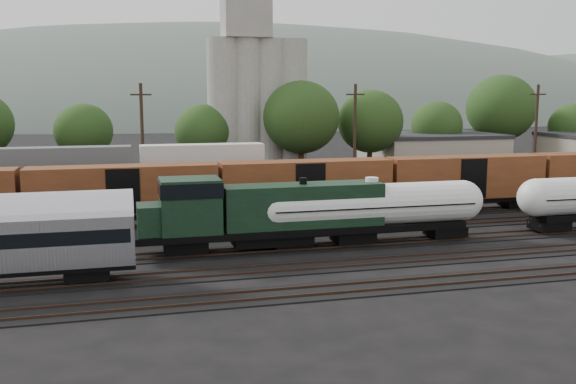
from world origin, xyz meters
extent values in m
plane|color=black|center=(0.00, 0.00, 0.00)|extent=(600.00, 600.00, 0.00)
cube|color=black|center=(0.00, -15.00, 0.04)|extent=(180.00, 3.20, 0.08)
cube|color=#382319|center=(0.00, -15.72, 0.12)|extent=(180.00, 0.08, 0.16)
cube|color=#382319|center=(0.00, -14.28, 0.12)|extent=(180.00, 0.08, 0.16)
cube|color=black|center=(0.00, -10.00, 0.04)|extent=(180.00, 3.20, 0.08)
cube|color=#382319|center=(0.00, -10.72, 0.12)|extent=(180.00, 0.08, 0.16)
cube|color=#382319|center=(0.00, -9.28, 0.12)|extent=(180.00, 0.08, 0.16)
cube|color=black|center=(0.00, -5.00, 0.04)|extent=(180.00, 3.20, 0.08)
cube|color=#382319|center=(0.00, -5.72, 0.12)|extent=(180.00, 0.08, 0.16)
cube|color=#382319|center=(0.00, -4.28, 0.12)|extent=(180.00, 0.08, 0.16)
cube|color=black|center=(0.00, 0.00, 0.04)|extent=(180.00, 3.20, 0.08)
cube|color=#382319|center=(0.00, -0.72, 0.12)|extent=(180.00, 0.08, 0.16)
cube|color=#382319|center=(0.00, 0.72, 0.12)|extent=(180.00, 0.08, 0.16)
cube|color=black|center=(0.00, 5.00, 0.04)|extent=(180.00, 3.20, 0.08)
cube|color=#382319|center=(0.00, 4.28, 0.12)|extent=(180.00, 0.08, 0.16)
cube|color=#382319|center=(0.00, 5.72, 0.12)|extent=(180.00, 0.08, 0.16)
cube|color=black|center=(0.00, 10.00, 0.04)|extent=(180.00, 3.20, 0.08)
cube|color=#382319|center=(0.00, 9.28, 0.12)|extent=(180.00, 0.08, 0.16)
cube|color=#382319|center=(0.00, 10.72, 0.12)|extent=(180.00, 0.08, 0.16)
cube|color=black|center=(0.00, 15.00, 0.04)|extent=(180.00, 3.20, 0.08)
cube|color=#382319|center=(0.00, 14.28, 0.12)|extent=(180.00, 0.08, 0.16)
cube|color=#382319|center=(0.00, 15.72, 0.12)|extent=(180.00, 0.08, 0.16)
cube|color=black|center=(-4.10, -5.00, 1.42)|extent=(18.91, 3.23, 0.44)
cube|color=black|center=(-4.10, -5.00, 0.92)|extent=(5.56, 2.45, 0.89)
cube|color=black|center=(-1.83, -5.00, 3.15)|extent=(11.34, 2.67, 3.00)
cube|color=black|center=(-9.78, -5.00, 3.48)|extent=(4.00, 3.23, 3.67)
cube|color=black|center=(-9.78, -5.00, 4.65)|extent=(4.12, 3.34, 1.00)
cube|color=black|center=(-12.42, -5.00, 2.65)|extent=(1.78, 2.67, 2.00)
cylinder|color=black|center=(-1.83, -5.00, 4.82)|extent=(0.56, 0.56, 0.56)
cube|color=black|center=(-10.15, -5.00, 0.70)|extent=(2.89, 2.22, 0.78)
cube|color=black|center=(1.95, -5.00, 0.70)|extent=(2.89, 2.22, 0.78)
cylinder|color=silver|center=(3.33, -5.00, 2.97)|extent=(14.71, 3.03, 3.03)
sphere|color=silver|center=(-4.02, -5.00, 2.97)|extent=(3.03, 3.03, 3.03)
sphere|color=silver|center=(10.69, -5.00, 2.97)|extent=(3.03, 3.03, 3.03)
cylinder|color=silver|center=(3.33, -5.00, 4.69)|extent=(0.94, 0.94, 0.52)
cube|color=black|center=(3.33, -5.00, 2.97)|extent=(15.04, 3.18, 0.08)
cube|color=black|center=(3.33, -5.00, 1.30)|extent=(14.21, 2.30, 0.52)
cube|color=black|center=(-2.68, -5.00, 0.67)|extent=(2.72, 2.09, 0.73)
cube|color=black|center=(9.35, -5.00, 0.67)|extent=(2.72, 2.09, 0.73)
sphere|color=silver|center=(17.12, -5.00, 2.91)|extent=(2.97, 2.97, 2.97)
cube|color=black|center=(18.43, -5.00, 0.66)|extent=(2.66, 2.05, 0.72)
cube|color=black|center=(-16.31, -10.00, 0.63)|extent=(2.48, 1.91, 0.67)
cube|color=black|center=(4.39, 10.00, 1.19)|extent=(16.26, 2.62, 0.36)
cube|color=black|center=(4.39, 10.00, 0.79)|extent=(4.52, 1.99, 0.72)
cube|color=#D95F13|center=(6.34, 10.00, 2.59)|extent=(9.76, 2.17, 2.44)
cube|color=#D95F13|center=(-0.49, 10.00, 2.87)|extent=(3.25, 2.62, 2.98)
cube|color=black|center=(-0.49, 10.00, 3.81)|extent=(3.34, 2.71, 0.81)
cube|color=#D95F13|center=(-2.76, 10.00, 2.19)|extent=(1.45, 2.17, 1.63)
cylinder|color=black|center=(6.34, 10.00, 3.95)|extent=(0.45, 0.45, 0.45)
cube|color=black|center=(-0.81, 10.00, 0.61)|extent=(2.35, 1.81, 0.63)
cube|color=black|center=(9.59, 10.00, 0.61)|extent=(2.35, 1.81, 0.63)
cube|color=black|center=(-14.15, 5.00, 1.20)|extent=(15.00, 2.60, 0.40)
cube|color=#5E2F16|center=(-14.15, 5.00, 3.30)|extent=(15.00, 2.90, 3.80)
cube|color=black|center=(1.25, 5.00, 1.20)|extent=(15.00, 2.60, 0.40)
cube|color=#5E2F16|center=(1.25, 5.00, 3.30)|extent=(15.00, 2.90, 3.80)
cube|color=black|center=(16.65, 5.00, 1.20)|extent=(15.00, 2.60, 0.40)
cube|color=#5E2F16|center=(16.65, 5.00, 3.30)|extent=(15.00, 2.90, 3.80)
cube|color=black|center=(0.00, 15.00, 0.50)|extent=(160.00, 2.60, 0.60)
cube|color=slate|center=(-19.29, 15.00, 2.10)|extent=(12.00, 2.40, 2.60)
cube|color=#4F5153|center=(-19.29, 15.00, 4.70)|extent=(12.00, 2.40, 2.60)
cube|color=navy|center=(-6.49, 15.00, 2.10)|extent=(12.00, 2.40, 2.60)
cube|color=beige|center=(-6.49, 15.00, 4.70)|extent=(12.00, 2.40, 2.60)
cube|color=maroon|center=(6.31, 15.00, 2.10)|extent=(12.00, 2.40, 2.60)
cube|color=#C65514|center=(19.11, 15.00, 2.10)|extent=(12.00, 2.40, 2.60)
cube|color=navy|center=(31.91, 15.00, 2.10)|extent=(12.00, 2.40, 2.60)
cylinder|color=#99978D|center=(-1.00, 36.00, 9.00)|extent=(4.40, 4.40, 18.00)
cylinder|color=#99978D|center=(2.00, 36.00, 9.00)|extent=(4.40, 4.40, 18.00)
cylinder|color=#99978D|center=(5.00, 36.00, 9.00)|extent=(4.40, 4.40, 18.00)
cylinder|color=#99978D|center=(8.00, 36.00, 9.00)|extent=(4.40, 4.40, 18.00)
cube|color=#99978D|center=(2.00, 36.00, 22.00)|extent=(6.00, 5.00, 8.00)
cube|color=#9E937F|center=(30.00, 38.00, 2.30)|extent=(18.00, 14.00, 4.60)
cube|color=#232326|center=(30.00, 38.00, 4.85)|extent=(18.36, 14.28, 0.50)
cylinder|color=black|center=(-18.96, 39.81, 1.39)|extent=(0.70, 0.70, 2.78)
ellipsoid|color=#274419|center=(-18.96, 39.81, 6.06)|extent=(7.56, 7.56, 7.16)
cylinder|color=black|center=(-3.84, 35.88, 1.38)|extent=(0.70, 0.70, 2.75)
ellipsoid|color=#274419|center=(-3.84, 35.88, 5.99)|extent=(7.47, 7.47, 7.07)
cylinder|color=black|center=(8.26, 31.61, 1.81)|extent=(0.70, 0.70, 3.62)
ellipsoid|color=#274419|center=(8.26, 31.61, 7.89)|extent=(9.83, 9.83, 9.31)
cylinder|color=black|center=(18.46, 33.47, 1.64)|extent=(0.70, 0.70, 3.29)
ellipsoid|color=#274419|center=(18.46, 33.47, 7.17)|extent=(8.93, 8.93, 8.46)
cylinder|color=black|center=(31.58, 39.72, 1.41)|extent=(0.70, 0.70, 2.82)
ellipsoid|color=#274419|center=(31.58, 39.72, 6.14)|extent=(7.65, 7.65, 7.25)
cylinder|color=black|center=(43.41, 41.33, 1.99)|extent=(0.70, 0.70, 3.98)
ellipsoid|color=#274419|center=(43.41, 41.33, 8.66)|extent=(10.79, 10.79, 10.23)
cylinder|color=black|center=(54.37, 38.58, 1.35)|extent=(0.70, 0.70, 2.69)
ellipsoid|color=#274419|center=(54.37, 38.58, 5.87)|extent=(7.31, 7.31, 6.93)
cylinder|color=black|center=(-12.00, 22.00, 6.00)|extent=(0.36, 0.36, 12.00)
cube|color=black|center=(-12.00, 22.00, 10.80)|extent=(2.20, 0.18, 0.18)
cylinder|color=black|center=(12.00, 22.00, 6.00)|extent=(0.36, 0.36, 12.00)
cube|color=black|center=(12.00, 22.00, 10.80)|extent=(2.20, 0.18, 0.18)
cylinder|color=black|center=(36.00, 22.00, 6.00)|extent=(0.36, 0.36, 12.00)
cube|color=black|center=(36.00, 22.00, 10.80)|extent=(2.20, 0.18, 0.18)
ellipsoid|color=#59665B|center=(40.00, 260.00, -22.75)|extent=(520.00, 286.00, 130.00)
camera|label=1|loc=(-14.01, -47.96, 11.03)|focal=40.00mm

